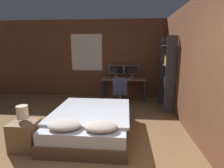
# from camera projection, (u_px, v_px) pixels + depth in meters

# --- Properties ---
(wall_back) EXTENTS (12.00, 0.08, 2.70)m
(wall_back) POSITION_uv_depth(u_px,v_px,m) (113.00, 59.00, 6.17)
(wall_back) COLOR brown
(wall_back) RESTS_ON ground_plane
(wall_side_right) EXTENTS (0.06, 12.00, 2.70)m
(wall_side_right) POSITION_uv_depth(u_px,v_px,m) (196.00, 69.00, 3.32)
(wall_side_right) COLOR brown
(wall_side_right) RESTS_ON ground_plane
(bed) EXTENTS (1.54, 1.92, 0.56)m
(bed) POSITION_uv_depth(u_px,v_px,m) (91.00, 122.00, 3.56)
(bed) COLOR brown
(bed) RESTS_ON ground_plane
(nightstand) EXTENTS (0.44, 0.40, 0.50)m
(nightstand) POSITION_uv_depth(u_px,v_px,m) (25.00, 135.00, 3.02)
(nightstand) COLOR brown
(nightstand) RESTS_ON ground_plane
(bedside_lamp) EXTENTS (0.19, 0.19, 0.29)m
(bedside_lamp) POSITION_uv_depth(u_px,v_px,m) (22.00, 113.00, 2.94)
(bedside_lamp) COLOR gray
(bedside_lamp) RESTS_ON nightstand
(desk) EXTENTS (1.45, 0.69, 0.74)m
(desk) POSITION_uv_depth(u_px,v_px,m) (124.00, 81.00, 5.88)
(desk) COLOR #846042
(desk) RESTS_ON ground_plane
(monitor_left) EXTENTS (0.51, 0.16, 0.41)m
(monitor_left) POSITION_uv_depth(u_px,v_px,m) (116.00, 70.00, 6.07)
(monitor_left) COLOR #B7B7BC
(monitor_left) RESTS_ON desk
(monitor_right) EXTENTS (0.51, 0.16, 0.41)m
(monitor_right) POSITION_uv_depth(u_px,v_px,m) (132.00, 70.00, 6.03)
(monitor_right) COLOR #B7B7BC
(monitor_right) RESTS_ON desk
(keyboard) EXTENTS (0.38, 0.13, 0.02)m
(keyboard) POSITION_uv_depth(u_px,v_px,m) (123.00, 79.00, 5.63)
(keyboard) COLOR #B7B7BC
(keyboard) RESTS_ON desk
(computer_mouse) EXTENTS (0.07, 0.05, 0.04)m
(computer_mouse) POSITION_uv_depth(u_px,v_px,m) (132.00, 79.00, 5.60)
(computer_mouse) COLOR #B7B7BC
(computer_mouse) RESTS_ON desk
(office_chair) EXTENTS (0.52, 0.52, 0.90)m
(office_chair) POSITION_uv_depth(u_px,v_px,m) (120.00, 94.00, 5.25)
(office_chair) COLOR black
(office_chair) RESTS_ON ground_plane
(bookshelf) EXTENTS (0.27, 0.81, 2.05)m
(bookshelf) POSITION_uv_depth(u_px,v_px,m) (168.00, 70.00, 4.84)
(bookshelf) COLOR #333338
(bookshelf) RESTS_ON ground_plane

